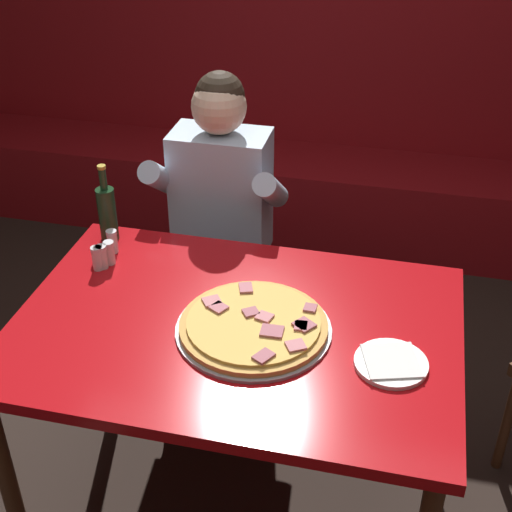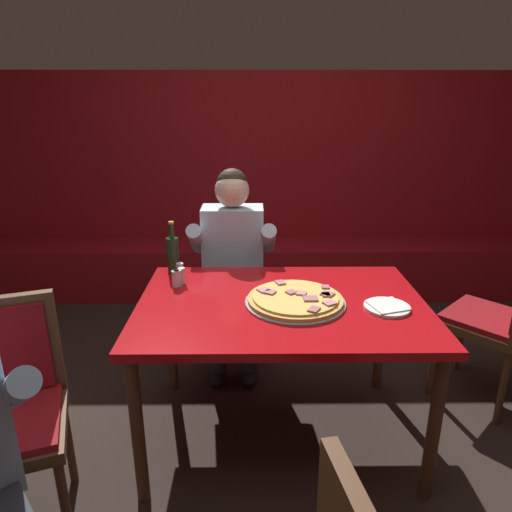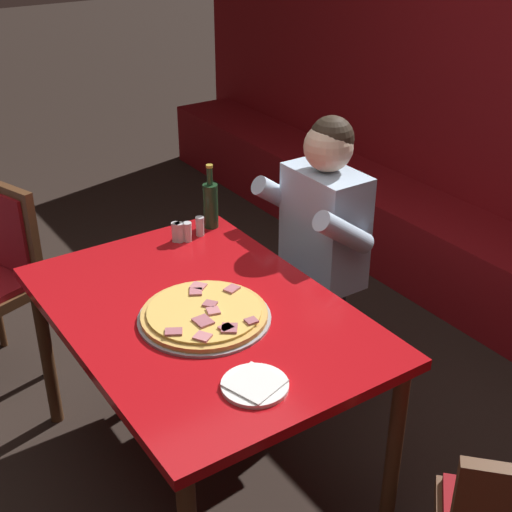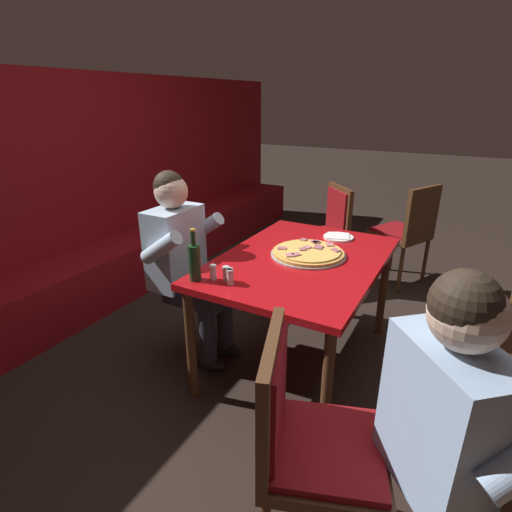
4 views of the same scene
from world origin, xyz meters
name	(u,v)px [view 2 (image 2 of 4)]	position (x,y,z in m)	size (l,w,h in m)	color
ground_plane	(279,432)	(0.00, 0.00, 0.00)	(24.00, 24.00, 0.00)	black
booth_wall_panel	(267,182)	(0.00, 2.18, 0.95)	(6.80, 0.16, 1.90)	maroon
booth_bench	(268,268)	(0.00, 1.86, 0.23)	(6.46, 0.48, 0.46)	maroon
main_dining_table	(281,316)	(0.00, 0.00, 0.68)	(1.36, 0.94, 0.76)	#4C2D19
pizza	(295,300)	(0.06, -0.02, 0.78)	(0.47, 0.47, 0.05)	#9E9EA3
plate_white_paper	(387,307)	(0.48, -0.08, 0.77)	(0.21, 0.21, 0.02)	white
beer_bottle	(173,254)	(-0.57, 0.38, 0.87)	(0.07, 0.07, 0.29)	#19381E
shaker_parmesan	(180,272)	(-0.52, 0.30, 0.80)	(0.04, 0.04, 0.09)	silver
shaker_oregano	(182,277)	(-0.51, 0.23, 0.80)	(0.04, 0.04, 0.09)	silver
shaker_red_pepper_flakes	(176,280)	(-0.53, 0.19, 0.80)	(0.04, 0.04, 0.09)	silver
shaker_black_pepper	(178,279)	(-0.52, 0.20, 0.80)	(0.04, 0.04, 0.09)	silver
diner_seated_blue_shirt	(233,263)	(-0.26, 0.69, 0.71)	(0.53, 0.53, 1.27)	black
dining_chair_far_left	(504,314)	(1.24, 0.27, 0.56)	(0.62, 0.62, 0.95)	#4C2D19
dining_chair_near_right	(3,402)	(-1.10, -0.48, 0.56)	(0.56, 0.56, 0.95)	#4C2D19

